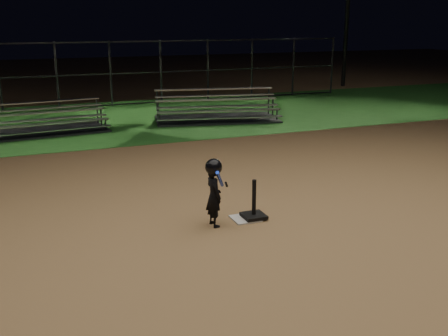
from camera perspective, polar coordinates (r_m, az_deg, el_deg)
ground at (r=9.08m, az=2.32°, el=-5.57°), size 80.00×80.00×0.00m
grass_strip at (r=18.35m, az=-10.39°, el=5.27°), size 60.00×8.00×0.01m
home_plate at (r=9.07m, az=2.32°, el=-5.50°), size 0.45×0.45×0.02m
batting_tee at (r=9.05m, az=3.25°, el=-4.68°), size 0.38×0.38×0.68m
child_batter at (r=8.59m, az=-1.11°, el=-2.47°), size 0.41×0.61×1.15m
bleacher_left at (r=16.70m, az=-18.87°, el=4.24°), size 3.76×2.10×0.88m
bleacher_right at (r=17.81m, az=-0.80°, el=5.87°), size 4.39×2.76×1.00m
backstop_fence at (r=21.10m, az=-12.20°, el=9.96°), size 20.08×0.08×2.50m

